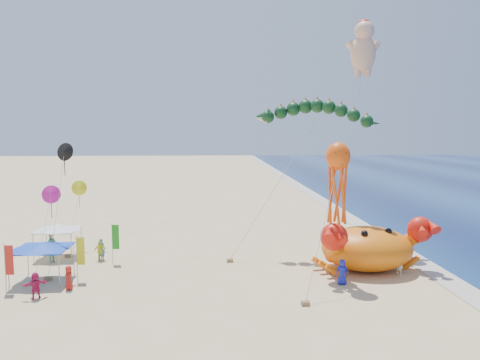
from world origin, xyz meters
name	(u,v)px	position (x,y,z in m)	size (l,w,h in m)	color
ground	(269,271)	(0.00, 0.00, 0.00)	(320.00, 320.00, 0.00)	#D1B784
foam_strip	(429,268)	(12.00, 0.00, 0.01)	(320.00, 320.00, 0.00)	silver
crab_inflatable	(368,247)	(7.23, -0.21, 1.75)	(9.06, 7.13, 3.97)	orange
dragon_kite	(314,117)	(4.12, 4.40, 11.34)	(11.91, 5.19, 12.43)	black
cherub_kite	(363,47)	(9.36, 8.57, 17.60)	(4.98, 5.84, 19.95)	#F2B693
octopus_kite	(338,177)	(4.27, -2.44, 7.12)	(4.04, 5.34, 9.45)	#FF550D
canopy_blue	(42,246)	(-15.68, -1.24, 2.44)	(3.80, 3.80, 2.71)	gray
canopy_white	(58,227)	(-16.60, 4.89, 2.44)	(3.45, 3.45, 2.71)	gray
feather_flags	(48,248)	(-15.68, -0.13, 2.01)	(10.12, 6.17, 3.20)	gray
beachgoers	(111,260)	(-11.51, 0.65, 0.87)	(27.39, 11.40, 1.88)	#BE1E57
small_kites	(65,188)	(-15.19, 2.71, 5.92)	(2.48, 11.06, 9.40)	black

